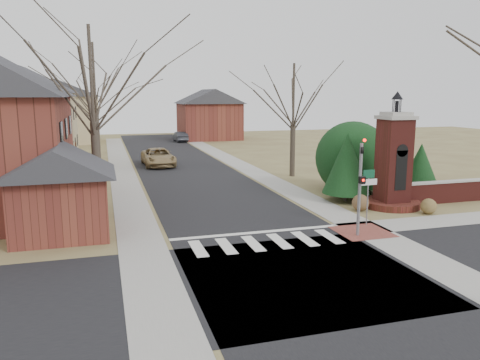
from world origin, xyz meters
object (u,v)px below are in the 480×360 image
object	(u,v)px
traffic_signal_pole	(360,180)
distant_car	(180,137)
brick_gate_monument	(393,169)
sign_post	(368,186)
pickup_truck	(158,157)

from	to	relation	value
traffic_signal_pole	distant_car	size ratio (longest dim) A/B	1.10
distant_car	brick_gate_monument	bearing A→B (deg)	94.80
distant_car	sign_post	bearing A→B (deg)	89.78
brick_gate_monument	distant_car	xyz separation A→B (m)	(-5.60, 40.20, -1.49)
traffic_signal_pole	pickup_truck	bearing A→B (deg)	104.73
brick_gate_monument	pickup_truck	size ratio (longest dim) A/B	1.15
traffic_signal_pole	pickup_truck	xyz separation A→B (m)	(-6.23, 23.70, -1.81)
brick_gate_monument	pickup_truck	world-z (taller)	brick_gate_monument
pickup_truck	sign_post	bearing A→B (deg)	-72.94
pickup_truck	distant_car	distance (m)	21.59
sign_post	brick_gate_monument	xyz separation A→B (m)	(3.41, 3.01, 0.22)
sign_post	brick_gate_monument	bearing A→B (deg)	41.42
traffic_signal_pole	sign_post	size ratio (longest dim) A/B	1.64
sign_post	brick_gate_monument	distance (m)	4.55
distant_car	pickup_truck	bearing A→B (deg)	72.57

